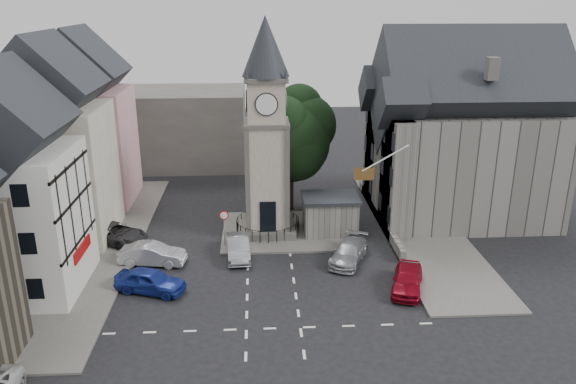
{
  "coord_description": "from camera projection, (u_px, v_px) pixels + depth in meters",
  "views": [
    {
      "loc": [
        -0.74,
        -32.38,
        17.43
      ],
      "look_at": [
        1.41,
        5.0,
        4.35
      ],
      "focal_mm": 35.0,
      "sensor_mm": 36.0,
      "label": 1
    }
  ],
  "objects": [
    {
      "name": "ground",
      "position": [
        271.0,
        281.0,
        36.31
      ],
      "size": [
        120.0,
        120.0,
        0.0
      ],
      "primitive_type": "plane",
      "color": "black",
      "rests_on": "ground"
    },
    {
      "name": "backdrop_west",
      "position": [
        152.0,
        128.0,
        60.73
      ],
      "size": [
        20.0,
        10.0,
        8.0
      ],
      "primitive_type": "cube",
      "color": "#4C4944",
      "rests_on": "ground"
    },
    {
      "name": "car_west_blue",
      "position": [
        150.0,
        281.0,
        34.77
      ],
      "size": [
        4.77,
        3.09,
        1.51
      ],
      "primitive_type": "imported",
      "rotation": [
        0.0,
        0.0,
        1.25
      ],
      "color": "navy",
      "rests_on": "ground"
    },
    {
      "name": "terrace_tudor",
      "position": [
        10.0,
        196.0,
        33.43
      ],
      "size": [
        8.1,
        7.6,
        12.0
      ],
      "color": "silver",
      "rests_on": "ground"
    },
    {
      "name": "town_tree",
      "position": [
        290.0,
        130.0,
        46.37
      ],
      "size": [
        7.2,
        7.2,
        10.8
      ],
      "color": "black",
      "rests_on": "ground"
    },
    {
      "name": "warning_sign_post",
      "position": [
        224.0,
        221.0,
        40.59
      ],
      "size": [
        0.7,
        0.19,
        2.85
      ],
      "color": "black",
      "rests_on": "ground"
    },
    {
      "name": "central_island",
      "position": [
        287.0,
        231.0,
        43.91
      ],
      "size": [
        10.0,
        8.0,
        0.16
      ],
      "primitive_type": "cube",
      "color": "#595651",
      "rests_on": "ground"
    },
    {
      "name": "pavement_west",
      "position": [
        99.0,
        246.0,
        41.27
      ],
      "size": [
        6.0,
        30.0,
        0.14
      ],
      "primitive_type": "cube",
      "color": "#595651",
      "rests_on": "ground"
    },
    {
      "name": "flagpole",
      "position": [
        385.0,
        158.0,
        38.21
      ],
      "size": [
        3.68,
        0.1,
        2.74
      ],
      "color": "white",
      "rests_on": "ground"
    },
    {
      "name": "clock_tower",
      "position": [
        266.0,
        130.0,
        41.16
      ],
      "size": [
        4.86,
        4.86,
        16.25
      ],
      "color": "#4C4944",
      "rests_on": "ground"
    },
    {
      "name": "east_boundary_wall",
      "position": [
        379.0,
        215.0,
        46.09
      ],
      "size": [
        0.4,
        16.0,
        0.9
      ],
      "primitive_type": "cube",
      "color": "#625F5A",
      "rests_on": "ground"
    },
    {
      "name": "pedestrian",
      "position": [
        409.0,
        213.0,
        45.45
      ],
      "size": [
        0.64,
        0.44,
        1.71
      ],
      "primitive_type": "imported",
      "rotation": [
        0.0,
        0.0,
        3.09
      ],
      "color": "#C0AC9E",
      "rests_on": "ground"
    },
    {
      "name": "road_markings",
      "position": [
        273.0,
        328.0,
        31.13
      ],
      "size": [
        20.0,
        8.0,
        0.01
      ],
      "primitive_type": "cube",
      "color": "silver",
      "rests_on": "ground"
    },
    {
      "name": "car_island_silver",
      "position": [
        238.0,
        247.0,
        39.49
      ],
      "size": [
        1.88,
        4.48,
        1.44
      ],
      "primitive_type": "imported",
      "rotation": [
        0.0,
        0.0,
        0.08
      ],
      "color": "gray",
      "rests_on": "ground"
    },
    {
      "name": "stone_shelter",
      "position": [
        330.0,
        215.0,
        43.13
      ],
      "size": [
        4.3,
        3.3,
        3.08
      ],
      "color": "#625F5A",
      "rests_on": "ground"
    },
    {
      "name": "car_west_grey",
      "position": [
        114.0,
        233.0,
        41.79
      ],
      "size": [
        5.82,
        4.74,
        1.47
      ],
      "primitive_type": "imported",
      "rotation": [
        0.0,
        0.0,
        1.05
      ],
      "color": "#2A292C",
      "rests_on": "ground"
    },
    {
      "name": "terrace_pink",
      "position": [
        85.0,
        129.0,
        48.38
      ],
      "size": [
        8.1,
        7.6,
        12.8
      ],
      "color": "pink",
      "rests_on": "ground"
    },
    {
      "name": "terrace_cream",
      "position": [
        54.0,
        154.0,
        40.84
      ],
      "size": [
        8.1,
        7.6,
        12.8
      ],
      "color": "beige",
      "rests_on": "ground"
    },
    {
      "name": "car_west_silver",
      "position": [
        153.0,
        254.0,
        38.38
      ],
      "size": [
        4.67,
        2.15,
        1.48
      ],
      "primitive_type": "imported",
      "rotation": [
        0.0,
        0.0,
        1.44
      ],
      "color": "#B3B4BB",
      "rests_on": "ground"
    },
    {
      "name": "car_east_red",
      "position": [
        407.0,
        279.0,
        34.99
      ],
      "size": [
        3.08,
        4.76,
        1.51
      ],
      "primitive_type": "imported",
      "rotation": [
        0.0,
        0.0,
        -0.32
      ],
      "color": "maroon",
      "rests_on": "ground"
    },
    {
      "name": "pavement_east",
      "position": [
        419.0,
        228.0,
        44.48
      ],
      "size": [
        6.0,
        26.0,
        0.14
      ],
      "primitive_type": "cube",
      "color": "#595651",
      "rests_on": "ground"
    },
    {
      "name": "car_island_east",
      "position": [
        349.0,
        252.0,
        38.85
      ],
      "size": [
        3.69,
        5.11,
        1.38
      ],
      "primitive_type": "imported",
      "rotation": [
        0.0,
        0.0,
        -0.42
      ],
      "color": "#999CA1",
      "rests_on": "ground"
    },
    {
      "name": "east_building",
      "position": [
        458.0,
        142.0,
        45.46
      ],
      "size": [
        14.4,
        11.4,
        12.6
      ],
      "color": "#625F5A",
      "rests_on": "ground"
    }
  ]
}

